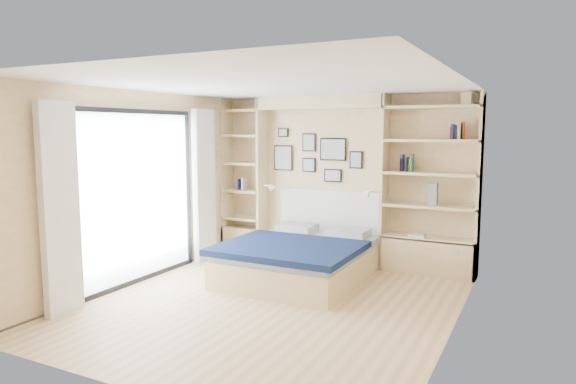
% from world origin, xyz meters
% --- Properties ---
extents(ground, '(4.50, 4.50, 0.00)m').
position_xyz_m(ground, '(0.00, 0.00, 0.00)').
color(ground, '#D5B37C').
rests_on(ground, ground).
extents(room_shell, '(4.50, 4.50, 4.50)m').
position_xyz_m(room_shell, '(-0.39, 1.52, 1.08)').
color(room_shell, beige).
rests_on(room_shell, ground).
extents(bed, '(1.76, 2.24, 1.07)m').
position_xyz_m(bed, '(-0.15, 1.09, 0.28)').
color(bed, '#D7BC8A').
rests_on(bed, ground).
extents(photo_gallery, '(1.48, 0.02, 0.82)m').
position_xyz_m(photo_gallery, '(-0.45, 2.22, 1.60)').
color(photo_gallery, black).
rests_on(photo_gallery, ground).
extents(reading_lamps, '(1.92, 0.12, 0.15)m').
position_xyz_m(reading_lamps, '(-0.30, 2.00, 1.10)').
color(reading_lamps, silver).
rests_on(reading_lamps, ground).
extents(shelf_decor, '(3.61, 0.23, 2.03)m').
position_xyz_m(shelf_decor, '(1.25, 2.07, 1.71)').
color(shelf_decor, '#A51E1E').
rests_on(shelf_decor, ground).
extents(deck, '(3.20, 4.00, 0.05)m').
position_xyz_m(deck, '(-3.60, 0.00, 0.00)').
color(deck, '#645949').
rests_on(deck, ground).
extents(deck_chair, '(0.64, 0.79, 0.69)m').
position_xyz_m(deck_chair, '(-3.17, 1.27, 0.33)').
color(deck_chair, tan).
rests_on(deck_chair, ground).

